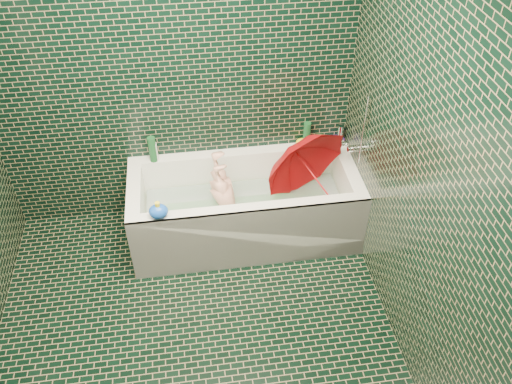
{
  "coord_description": "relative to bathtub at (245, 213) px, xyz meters",
  "views": [
    {
      "loc": [
        0.09,
        -2.01,
        3.06
      ],
      "look_at": [
        0.51,
        0.82,
        0.58
      ],
      "focal_mm": 38.0,
      "sensor_mm": 36.0,
      "label": 1
    }
  ],
  "objects": [
    {
      "name": "bottle_left_short",
      "position": [
        -0.64,
        0.33,
        0.41
      ],
      "size": [
        0.05,
        0.05,
        0.15
      ],
      "primitive_type": "cylinder",
      "rotation": [
        0.0,
        0.0,
        0.06
      ],
      "color": "white",
      "rests_on": "bathtub"
    },
    {
      "name": "soap_bottle_a",
      "position": [
        0.8,
        0.3,
        0.34
      ],
      "size": [
        0.1,
        0.1,
        0.24
      ],
      "primitive_type": "imported",
      "rotation": [
        0.0,
        0.0,
        0.11
      ],
      "color": "white",
      "rests_on": "bathtub"
    },
    {
      "name": "wall_back",
      "position": [
        -0.45,
        0.39,
        1.04
      ],
      "size": [
        2.8,
        0.0,
        2.8
      ],
      "primitive_type": "plane",
      "rotation": [
        1.57,
        0.0,
        0.0
      ],
      "color": "black",
      "rests_on": "floor"
    },
    {
      "name": "soap_bottle_b",
      "position": [
        0.8,
        0.32,
        0.34
      ],
      "size": [
        0.11,
        0.11,
        0.2
      ],
      "primitive_type": "imported",
      "rotation": [
        0.0,
        0.0,
        0.34
      ],
      "color": "#481E72",
      "rests_on": "bathtub"
    },
    {
      "name": "faucet",
      "position": [
        0.81,
        0.01,
        0.56
      ],
      "size": [
        0.18,
        0.19,
        0.55
      ],
      "color": "silver",
      "rests_on": "wall_right"
    },
    {
      "name": "soap_bottle_c",
      "position": [
        0.66,
        0.34,
        0.34
      ],
      "size": [
        0.17,
        0.17,
        0.18
      ],
      "primitive_type": "imported",
      "rotation": [
        0.0,
        0.0,
        0.27
      ],
      "color": "#164D24",
      "rests_on": "bathtub"
    },
    {
      "name": "wall_right",
      "position": [
        0.85,
        -1.01,
        1.04
      ],
      "size": [
        0.0,
        2.8,
        2.8
      ],
      "primitive_type": "plane",
      "rotation": [
        1.57,
        0.0,
        -1.57
      ],
      "color": "black",
      "rests_on": "floor"
    },
    {
      "name": "child",
      "position": [
        -0.13,
        0.02,
        0.1
      ],
      "size": [
        0.88,
        0.36,
        0.31
      ],
      "primitive_type": "imported",
      "rotation": [
        -1.44,
        0.0,
        -1.64
      ],
      "color": "#F1AB97",
      "rests_on": "bathtub"
    },
    {
      "name": "bathtub",
      "position": [
        0.0,
        0.0,
        0.0
      ],
      "size": [
        1.7,
        0.75,
        0.55
      ],
      "color": "white",
      "rests_on": "floor"
    },
    {
      "name": "bath_mat",
      "position": [
        0.0,
        0.02,
        -0.06
      ],
      "size": [
        1.35,
        0.47,
        0.01
      ],
      "primitive_type": "cube",
      "color": "green",
      "rests_on": "bathtub"
    },
    {
      "name": "rubber_duck",
      "position": [
        0.5,
        0.34,
        0.38
      ],
      "size": [
        0.12,
        0.1,
        0.1
      ],
      "rotation": [
        0.0,
        0.0,
        0.33
      ],
      "color": "yellow",
      "rests_on": "bathtub"
    },
    {
      "name": "bath_toy",
      "position": [
        -0.62,
        -0.31,
        0.39
      ],
      "size": [
        0.15,
        0.13,
        0.13
      ],
      "rotation": [
        0.0,
        0.0,
        -0.19
      ],
      "color": "blue",
      "rests_on": "bathtub"
    },
    {
      "name": "floor",
      "position": [
        -0.45,
        -1.01,
        -0.21
      ],
      "size": [
        2.8,
        2.8,
        0.0
      ],
      "primitive_type": "plane",
      "color": "black",
      "rests_on": "ground"
    },
    {
      "name": "umbrella",
      "position": [
        0.5,
        -0.07,
        0.37
      ],
      "size": [
        0.92,
        0.98,
        0.89
      ],
      "primitive_type": "imported",
      "rotation": [
        0.33,
        -0.28,
        0.34
      ],
      "color": "red",
      "rests_on": "bathtub"
    },
    {
      "name": "bottle_left_tall",
      "position": [
        -0.65,
        0.33,
        0.44
      ],
      "size": [
        0.06,
        0.06,
        0.21
      ],
      "primitive_type": "cylinder",
      "rotation": [
        0.0,
        0.0,
        -0.0
      ],
      "color": "#164D24",
      "rests_on": "bathtub"
    },
    {
      "name": "water",
      "position": [
        0.0,
        0.02,
        0.09
      ],
      "size": [
        1.48,
        0.53,
        0.0
      ],
      "primitive_type": "cube",
      "color": "silver",
      "rests_on": "bathtub"
    },
    {
      "name": "bottle_right_tall",
      "position": [
        0.53,
        0.33,
        0.45
      ],
      "size": [
        0.07,
        0.07,
        0.22
      ],
      "primitive_type": "cylinder",
      "rotation": [
        0.0,
        0.0,
        0.34
      ],
      "color": "#164D24",
      "rests_on": "bathtub"
    },
    {
      "name": "bottle_right_pump",
      "position": [
        0.8,
        0.33,
        0.42
      ],
      "size": [
        0.07,
        0.07,
        0.17
      ],
      "primitive_type": "cylinder",
      "rotation": [
        0.0,
        0.0,
        -0.4
      ],
      "color": "silver",
      "rests_on": "bathtub"
    }
  ]
}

